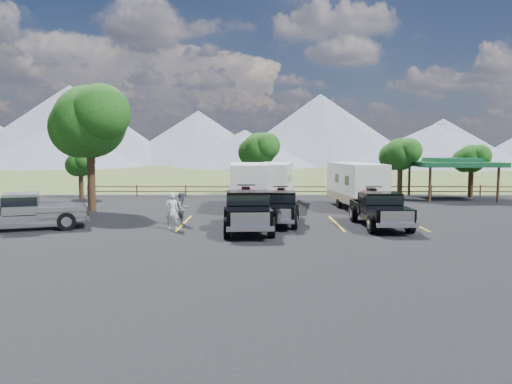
{
  "coord_description": "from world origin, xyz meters",
  "views": [
    {
      "loc": [
        -2.12,
        -21.97,
        3.96
      ],
      "look_at": [
        -2.22,
        4.96,
        1.6
      ],
      "focal_mm": 35.0,
      "sensor_mm": 36.0,
      "label": 1
    }
  ],
  "objects_px": {
    "rig_center": "(279,206)",
    "pickup_silver": "(25,211)",
    "tree_big_nw": "(89,122)",
    "person_a": "(172,211)",
    "person_b": "(182,209)",
    "trailer_center": "(274,183)",
    "trailer_left": "(248,186)",
    "rig_left": "(247,209)",
    "pavilion": "(451,163)",
    "trailer_right": "(356,185)",
    "rig_right": "(379,208)"
  },
  "relations": [
    {
      "from": "rig_center",
      "to": "trailer_right",
      "type": "height_order",
      "value": "trailer_right"
    },
    {
      "from": "tree_big_nw",
      "to": "trailer_left",
      "type": "relative_size",
      "value": 0.92
    },
    {
      "from": "trailer_center",
      "to": "person_a",
      "type": "height_order",
      "value": "trailer_center"
    },
    {
      "from": "pickup_silver",
      "to": "trailer_center",
      "type": "bearing_deg",
      "value": 109.48
    },
    {
      "from": "rig_center",
      "to": "pavilion",
      "type": "bearing_deg",
      "value": 49.0
    },
    {
      "from": "rig_center",
      "to": "person_a",
      "type": "relative_size",
      "value": 3.2
    },
    {
      "from": "pickup_silver",
      "to": "person_a",
      "type": "xyz_separation_m",
      "value": [
        7.1,
        0.03,
        -0.02
      ]
    },
    {
      "from": "rig_left",
      "to": "trailer_right",
      "type": "bearing_deg",
      "value": 47.67
    },
    {
      "from": "person_a",
      "to": "trailer_left",
      "type": "bearing_deg",
      "value": -116.32
    },
    {
      "from": "trailer_left",
      "to": "trailer_right",
      "type": "height_order",
      "value": "trailer_right"
    },
    {
      "from": "trailer_center",
      "to": "trailer_right",
      "type": "bearing_deg",
      "value": -11.04
    },
    {
      "from": "trailer_right",
      "to": "trailer_center",
      "type": "bearing_deg",
      "value": 155.68
    },
    {
      "from": "rig_left",
      "to": "person_a",
      "type": "height_order",
      "value": "rig_left"
    },
    {
      "from": "trailer_left",
      "to": "person_b",
      "type": "bearing_deg",
      "value": -117.77
    },
    {
      "from": "tree_big_nw",
      "to": "trailer_center",
      "type": "height_order",
      "value": "tree_big_nw"
    },
    {
      "from": "rig_center",
      "to": "pickup_silver",
      "type": "relative_size",
      "value": 0.93
    },
    {
      "from": "trailer_left",
      "to": "person_b",
      "type": "distance_m",
      "value": 7.46
    },
    {
      "from": "pavilion",
      "to": "pickup_silver",
      "type": "distance_m",
      "value": 30.46
    },
    {
      "from": "rig_right",
      "to": "trailer_right",
      "type": "xyz_separation_m",
      "value": [
        0.3,
        7.6,
        0.61
      ]
    },
    {
      "from": "tree_big_nw",
      "to": "pavilion",
      "type": "xyz_separation_m",
      "value": [
        25.55,
        7.97,
        -2.81
      ]
    },
    {
      "from": "rig_left",
      "to": "trailer_left",
      "type": "distance_m",
      "value": 8.19
    },
    {
      "from": "pavilion",
      "to": "rig_left",
      "type": "distance_m",
      "value": 21.89
    },
    {
      "from": "pavilion",
      "to": "pickup_silver",
      "type": "bearing_deg",
      "value": -150.06
    },
    {
      "from": "pavilion",
      "to": "rig_left",
      "type": "relative_size",
      "value": 0.96
    },
    {
      "from": "pickup_silver",
      "to": "person_b",
      "type": "distance_m",
      "value": 7.53
    },
    {
      "from": "person_b",
      "to": "pickup_silver",
      "type": "bearing_deg",
      "value": 137.4
    },
    {
      "from": "person_a",
      "to": "pavilion",
      "type": "bearing_deg",
      "value": -144.78
    },
    {
      "from": "rig_left",
      "to": "person_b",
      "type": "xyz_separation_m",
      "value": [
        -3.33,
        1.47,
        -0.17
      ]
    },
    {
      "from": "pavilion",
      "to": "trailer_left",
      "type": "height_order",
      "value": "pavilion"
    },
    {
      "from": "trailer_left",
      "to": "person_a",
      "type": "height_order",
      "value": "trailer_left"
    },
    {
      "from": "rig_center",
      "to": "trailer_left",
      "type": "height_order",
      "value": "trailer_left"
    },
    {
      "from": "rig_left",
      "to": "trailer_center",
      "type": "distance_m",
      "value": 10.52
    },
    {
      "from": "tree_big_nw",
      "to": "rig_left",
      "type": "relative_size",
      "value": 1.22
    },
    {
      "from": "person_b",
      "to": "rig_center",
      "type": "bearing_deg",
      "value": -45.96
    },
    {
      "from": "trailer_right",
      "to": "rig_right",
      "type": "bearing_deg",
      "value": -97.93
    },
    {
      "from": "pavilion",
      "to": "pickup_silver",
      "type": "xyz_separation_m",
      "value": [
        -26.35,
        -15.17,
        -1.82
      ]
    },
    {
      "from": "tree_big_nw",
      "to": "pavilion",
      "type": "height_order",
      "value": "tree_big_nw"
    },
    {
      "from": "pavilion",
      "to": "pickup_silver",
      "type": "height_order",
      "value": "pavilion"
    },
    {
      "from": "rig_center",
      "to": "trailer_right",
      "type": "relative_size",
      "value": 0.68
    },
    {
      "from": "rig_left",
      "to": "pickup_silver",
      "type": "relative_size",
      "value": 1.04
    },
    {
      "from": "trailer_right",
      "to": "trailer_left",
      "type": "bearing_deg",
      "value": 177.87
    },
    {
      "from": "tree_big_nw",
      "to": "rig_center",
      "type": "relative_size",
      "value": 1.35
    },
    {
      "from": "rig_left",
      "to": "trailer_left",
      "type": "relative_size",
      "value": 0.76
    },
    {
      "from": "person_b",
      "to": "pavilion",
      "type": "bearing_deg",
      "value": -17.64
    },
    {
      "from": "rig_center",
      "to": "trailer_center",
      "type": "distance_m",
      "value": 8.27
    },
    {
      "from": "tree_big_nw",
      "to": "person_a",
      "type": "distance_m",
      "value": 10.62
    },
    {
      "from": "rig_center",
      "to": "person_b",
      "type": "bearing_deg",
      "value": -166.45
    },
    {
      "from": "rig_center",
      "to": "trailer_left",
      "type": "distance_m",
      "value": 6.32
    },
    {
      "from": "pavilion",
      "to": "tree_big_nw",
      "type": "bearing_deg",
      "value": -162.66
    },
    {
      "from": "trailer_center",
      "to": "pickup_silver",
      "type": "xyz_separation_m",
      "value": [
        -12.37,
        -10.34,
        -0.6
      ]
    }
  ]
}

